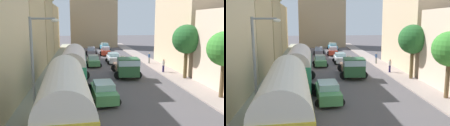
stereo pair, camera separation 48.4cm
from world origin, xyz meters
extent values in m
plane|color=#4E494D|center=(0.00, 27.00, 0.00)|extent=(154.00, 154.00, 0.00)
cube|color=gray|center=(-7.25, 27.00, 0.07)|extent=(2.50, 70.00, 0.14)
cube|color=gray|center=(7.25, 27.00, 0.07)|extent=(2.50, 70.00, 0.14)
cube|color=tan|center=(-11.37, 23.13, 6.55)|extent=(5.75, 11.00, 13.11)
cube|color=tan|center=(-10.96, 34.47, 5.07)|extent=(4.91, 10.41, 10.14)
cube|color=tan|center=(-11.49, 46.75, 4.87)|extent=(5.97, 13.05, 9.75)
cube|color=#D2B590|center=(10.69, 24.92, 6.77)|extent=(4.37, 12.79, 13.55)
cube|color=tan|center=(0.00, 55.66, 6.25)|extent=(11.52, 7.09, 12.50)
cube|color=tan|center=(-4.03, 53.89, 9.73)|extent=(2.30, 2.30, 19.46)
cube|color=tan|center=(4.03, 53.89, 9.73)|extent=(2.30, 2.30, 19.46)
cube|color=gold|center=(-4.64, 5.33, 1.75)|extent=(2.88, 9.06, 2.49)
cylinder|color=silver|center=(-4.64, 5.33, 2.99)|extent=(2.82, 8.88, 2.39)
cube|color=#99B7C6|center=(-4.64, 5.33, 2.29)|extent=(2.89, 8.35, 0.80)
cylinder|color=black|center=(-5.93, 8.04, 0.50)|extent=(1.00, 0.35, 1.00)
cylinder|color=black|center=(-3.62, 8.16, 0.50)|extent=(1.00, 0.35, 1.00)
cube|color=#30956D|center=(-4.44, 16.73, 1.62)|extent=(2.59, 8.89, 2.23)
cylinder|color=silver|center=(-4.44, 16.73, 2.73)|extent=(2.54, 8.72, 2.40)
cube|color=#99B7C6|center=(-4.44, 16.73, 2.11)|extent=(2.63, 8.19, 0.71)
cylinder|color=black|center=(-5.55, 19.49, 0.50)|extent=(1.00, 0.35, 1.00)
cylinder|color=black|center=(-3.23, 19.45, 0.50)|extent=(1.00, 0.35, 1.00)
cylinder|color=black|center=(-5.64, 14.00, 0.50)|extent=(1.00, 0.35, 1.00)
cylinder|color=black|center=(-3.32, 13.96, 0.50)|extent=(1.00, 0.35, 1.00)
cube|color=#25522F|center=(1.54, 18.86, 1.43)|extent=(2.39, 2.20, 1.97)
cube|color=#99B7C6|center=(1.54, 18.86, 1.98)|extent=(2.44, 2.29, 0.63)
cube|color=brown|center=(1.75, 22.37, 0.73)|extent=(2.56, 5.08, 0.55)
ellipsoid|color=silver|center=(1.94, 23.75, 1.24)|extent=(1.17, 1.06, 0.48)
ellipsoid|color=beige|center=(1.47, 20.74, 1.25)|extent=(1.04, 0.88, 0.51)
ellipsoid|color=beige|center=(1.99, 21.70, 1.26)|extent=(0.88, 1.07, 0.52)
ellipsoid|color=beige|center=(1.27, 20.66, 1.70)|extent=(1.07, 1.05, 0.58)
ellipsoid|color=beige|center=(1.82, 20.79, 1.68)|extent=(0.80, 1.00, 0.57)
ellipsoid|color=beige|center=(1.57, 21.04, 1.67)|extent=(1.08, 1.19, 0.55)
ellipsoid|color=beige|center=(1.64, 22.64, 1.94)|extent=(0.99, 1.00, 0.49)
cylinder|color=black|center=(2.69, 18.99, 0.45)|extent=(0.90, 0.31, 0.90)
cylinder|color=black|center=(0.42, 19.12, 0.45)|extent=(0.90, 0.31, 0.90)
cylinder|color=black|center=(2.94, 23.20, 0.45)|extent=(0.90, 0.31, 0.90)
cylinder|color=black|center=(0.66, 23.33, 0.45)|extent=(0.90, 0.31, 0.90)
cube|color=silver|center=(1.40, 29.61, 0.68)|extent=(1.67, 3.97, 0.83)
cube|color=#94C0D0|center=(1.40, 29.61, 1.36)|extent=(1.47, 2.07, 0.52)
cylinder|color=black|center=(2.23, 28.38, 0.30)|extent=(0.60, 0.21, 0.60)
cylinder|color=black|center=(0.57, 28.37, 0.30)|extent=(0.60, 0.21, 0.60)
cylinder|color=black|center=(2.23, 30.84, 0.30)|extent=(0.60, 0.21, 0.60)
cylinder|color=black|center=(0.57, 30.83, 0.30)|extent=(0.60, 0.21, 0.60)
cube|color=#B13726|center=(1.22, 38.74, 0.66)|extent=(2.02, 4.49, 0.78)
cube|color=#A4B6D0|center=(1.22, 38.74, 1.34)|extent=(1.66, 2.38, 0.59)
cylinder|color=black|center=(1.95, 37.32, 0.30)|extent=(0.60, 0.21, 0.60)
cylinder|color=black|center=(0.27, 37.45, 0.30)|extent=(0.60, 0.21, 0.60)
cylinder|color=black|center=(2.16, 40.02, 0.30)|extent=(0.60, 0.21, 0.60)
cylinder|color=black|center=(0.48, 40.15, 0.30)|extent=(0.60, 0.21, 0.60)
cube|color=#3D98CA|center=(1.93, 46.97, 0.66)|extent=(1.90, 4.39, 0.79)
cube|color=#97C1C4|center=(1.93, 46.97, 1.35)|extent=(1.55, 2.33, 0.58)
cylinder|color=black|center=(2.82, 45.71, 0.30)|extent=(0.60, 0.21, 0.60)
cylinder|color=black|center=(1.25, 45.59, 0.30)|extent=(0.60, 0.21, 0.60)
cylinder|color=black|center=(2.62, 48.36, 0.30)|extent=(0.60, 0.21, 0.60)
cylinder|color=black|center=(1.05, 48.24, 0.30)|extent=(0.60, 0.21, 0.60)
cube|color=#488C52|center=(-1.95, 11.89, 0.68)|extent=(1.94, 4.39, 0.82)
cube|color=#8FBAC0|center=(-1.95, 11.89, 1.35)|extent=(1.63, 2.31, 0.51)
cylinder|color=black|center=(-2.88, 13.19, 0.30)|extent=(0.60, 0.21, 0.60)
cylinder|color=black|center=(-1.14, 13.27, 0.30)|extent=(0.60, 0.21, 0.60)
cylinder|color=black|center=(-2.76, 10.51, 0.30)|extent=(0.60, 0.21, 0.60)
cylinder|color=black|center=(-1.02, 10.59, 0.30)|extent=(0.60, 0.21, 0.60)
cube|color=#4B8E54|center=(-1.82, 27.49, 0.64)|extent=(1.68, 3.95, 0.75)
cube|color=#99BBC0|center=(-1.82, 27.49, 1.32)|extent=(1.45, 2.06, 0.59)
cylinder|color=black|center=(-2.65, 28.69, 0.30)|extent=(0.60, 0.21, 0.60)
cylinder|color=black|center=(-1.04, 28.72, 0.30)|extent=(0.60, 0.21, 0.60)
cylinder|color=black|center=(-2.60, 26.26, 0.30)|extent=(0.60, 0.21, 0.60)
cylinder|color=black|center=(-1.00, 26.30, 0.30)|extent=(0.60, 0.21, 0.60)
cube|color=gray|center=(-1.48, 39.87, 0.60)|extent=(1.71, 3.82, 0.65)
cube|color=#94ABCB|center=(-1.48, 39.87, 1.21)|extent=(1.45, 2.01, 0.57)
cylinder|color=black|center=(-2.21, 41.07, 0.30)|extent=(0.60, 0.21, 0.60)
cylinder|color=black|center=(-0.65, 41.01, 0.30)|extent=(0.60, 0.21, 0.60)
cylinder|color=black|center=(-2.30, 38.74, 0.30)|extent=(0.60, 0.21, 0.60)
cylinder|color=black|center=(-0.74, 38.68, 0.30)|extent=(0.60, 0.21, 0.60)
cylinder|color=#27224E|center=(6.61, 21.54, 0.07)|extent=(0.21, 0.21, 0.14)
cylinder|color=#27224E|center=(6.61, 21.54, 0.57)|extent=(0.27, 0.27, 0.86)
cylinder|color=silver|center=(6.61, 21.54, 1.28)|extent=(0.41, 0.41, 0.56)
sphere|color=tan|center=(6.61, 21.54, 1.68)|extent=(0.23, 0.23, 0.23)
cylinder|color=slate|center=(6.67, 27.90, 0.07)|extent=(0.18, 0.18, 0.14)
cylinder|color=slate|center=(6.67, 27.90, 0.59)|extent=(0.30, 0.30, 0.91)
cylinder|color=#314F83|center=(6.67, 27.90, 1.31)|extent=(0.46, 0.46, 0.53)
sphere|color=tan|center=(6.67, 27.90, 1.68)|extent=(0.21, 0.21, 0.21)
cylinder|color=gray|center=(-6.50, 7.00, 3.35)|extent=(0.16, 0.16, 6.69)
cylinder|color=gray|center=(-5.82, 7.00, 6.59)|extent=(1.35, 0.11, 0.11)
ellipsoid|color=silver|center=(-5.15, 7.00, 6.49)|extent=(0.44, 0.28, 0.20)
cylinder|color=brown|center=(7.90, 11.09, 1.59)|extent=(0.36, 0.36, 3.17)
cylinder|color=brown|center=(7.90, 18.09, 1.66)|extent=(0.39, 0.39, 3.32)
sphere|color=#235928|center=(7.90, 18.09, 4.52)|extent=(3.20, 3.20, 3.20)
camera|label=1|loc=(-3.88, -6.83, 6.44)|focal=38.39mm
camera|label=2|loc=(-3.40, -6.90, 6.44)|focal=38.39mm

